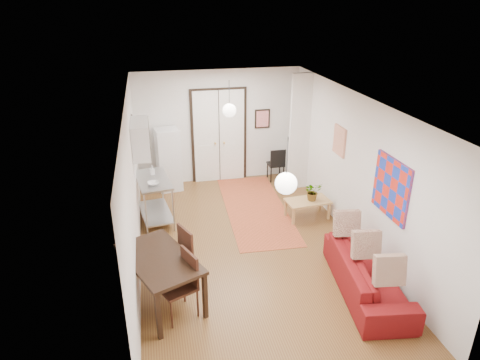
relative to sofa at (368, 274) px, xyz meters
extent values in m
plane|color=brown|center=(-1.59, 1.70, -0.33)|extent=(7.00, 7.00, 0.00)
cube|color=white|center=(-1.59, 1.70, 2.57)|extent=(4.20, 7.00, 0.02)
cube|color=silver|center=(-1.59, 5.20, 1.12)|extent=(4.20, 0.02, 2.90)
cube|color=silver|center=(-1.59, -1.80, 1.12)|extent=(4.20, 0.02, 2.90)
cube|color=silver|center=(-3.69, 1.70, 1.12)|extent=(0.02, 7.00, 2.90)
cube|color=silver|center=(0.51, 1.70, 1.12)|extent=(0.02, 7.00, 2.90)
cube|color=white|center=(-1.59, 5.15, 0.87)|extent=(1.44, 0.06, 2.50)
cube|color=silver|center=(0.26, 4.25, 1.12)|extent=(0.50, 0.10, 2.90)
cube|color=silver|center=(-3.51, 3.20, 1.57)|extent=(0.35, 1.00, 0.70)
cube|color=red|center=(0.48, 0.45, 1.32)|extent=(0.05, 1.00, 1.00)
cube|color=beige|center=(0.48, 2.50, 1.47)|extent=(0.05, 0.50, 0.60)
cube|color=red|center=(-0.44, 5.17, 1.27)|extent=(0.40, 0.03, 0.50)
cube|color=olive|center=(-3.66, 3.70, 1.62)|extent=(0.03, 0.44, 0.54)
sphere|color=silver|center=(-1.59, 3.70, 1.92)|extent=(0.30, 0.30, 0.30)
cylinder|color=black|center=(-1.59, 3.70, 2.32)|extent=(0.01, 0.01, 0.50)
sphere|color=silver|center=(-1.59, -0.30, 1.92)|extent=(0.30, 0.30, 0.30)
cylinder|color=black|center=(-1.59, -0.30, 2.32)|extent=(0.01, 0.01, 0.50)
cube|color=#C14E30|center=(-1.07, 3.29, -0.33)|extent=(1.50, 3.64, 0.01)
imported|color=maroon|center=(0.00, 0.00, 0.00)|extent=(2.36, 1.19, 0.66)
cube|color=tan|center=(-0.06, 2.64, 0.07)|extent=(0.99, 0.61, 0.04)
cube|color=tan|center=(-0.48, 2.43, -0.14)|extent=(0.06, 0.06, 0.38)
cube|color=tan|center=(0.36, 2.43, -0.14)|extent=(0.06, 0.06, 0.38)
cube|color=tan|center=(-0.48, 2.85, -0.14)|extent=(0.06, 0.06, 0.38)
cube|color=tan|center=(0.36, 2.85, -0.14)|extent=(0.06, 0.06, 0.38)
imported|color=#2A5D29|center=(0.04, 2.64, 0.30)|extent=(0.35, 0.40, 0.41)
cube|color=#A2A5A7|center=(-3.34, 3.23, 0.63)|extent=(0.81, 1.36, 0.04)
cube|color=#A2A5A7|center=(-3.34, 3.23, -0.14)|extent=(0.77, 1.32, 0.03)
cylinder|color=#A2A5A7|center=(-3.62, 2.62, 0.15)|extent=(0.04, 0.04, 0.96)
cylinder|color=#A2A5A7|center=(-3.06, 2.62, 0.15)|extent=(0.04, 0.04, 0.96)
cylinder|color=#A2A5A7|center=(-3.62, 3.83, 0.15)|extent=(0.04, 0.04, 0.96)
cylinder|color=#A2A5A7|center=(-3.06, 3.83, 0.15)|extent=(0.04, 0.04, 0.96)
imported|color=beige|center=(-3.34, 2.93, 0.68)|extent=(0.28, 0.28, 0.06)
imported|color=teal|center=(-3.34, 3.48, 0.76)|extent=(0.11, 0.11, 0.20)
cube|color=silver|center=(-2.93, 4.85, 0.46)|extent=(0.63, 0.63, 1.57)
cube|color=black|center=(-3.34, 0.43, 0.49)|extent=(1.41, 1.75, 0.05)
cube|color=black|center=(-3.72, -0.28, 0.06)|extent=(0.09, 0.09, 0.79)
cube|color=black|center=(-2.96, -0.28, 0.06)|extent=(0.09, 0.09, 0.79)
cube|color=black|center=(-3.72, 1.15, 0.06)|extent=(0.09, 0.09, 0.79)
cube|color=black|center=(-2.96, 1.15, 0.06)|extent=(0.09, 0.09, 0.79)
cube|color=#3C1C13|center=(-3.11, 0.78, 0.17)|extent=(0.65, 0.64, 0.04)
cube|color=#3C1C13|center=(-3.11, 1.02, 0.46)|extent=(0.23, 0.46, 0.53)
cylinder|color=#3C1C13|center=(-3.32, 0.56, -0.08)|extent=(0.03, 0.03, 0.50)
cylinder|color=#3C1C13|center=(-2.90, 0.56, -0.08)|extent=(0.03, 0.03, 0.50)
cylinder|color=#3C1C13|center=(-3.32, 1.01, -0.08)|extent=(0.03, 0.03, 0.50)
cylinder|color=#3C1C13|center=(-2.90, 1.01, -0.08)|extent=(0.03, 0.03, 0.50)
cube|color=#3C1C13|center=(-3.11, 0.08, 0.17)|extent=(0.65, 0.64, 0.04)
cube|color=#3C1C13|center=(-3.11, 0.32, 0.46)|extent=(0.23, 0.46, 0.53)
cylinder|color=#3C1C13|center=(-3.32, -0.14, -0.08)|extent=(0.03, 0.03, 0.50)
cylinder|color=#3C1C13|center=(-2.90, -0.14, -0.08)|extent=(0.03, 0.03, 0.50)
cylinder|color=#3C1C13|center=(-3.32, 0.31, -0.08)|extent=(0.03, 0.03, 0.50)
cylinder|color=#3C1C13|center=(-2.90, 0.31, -0.08)|extent=(0.03, 0.03, 0.50)
cube|color=black|center=(-0.14, 4.85, 0.10)|extent=(0.41, 0.41, 0.04)
cube|color=black|center=(-0.14, 5.03, 0.34)|extent=(0.41, 0.04, 0.43)
cylinder|color=black|center=(-0.31, 4.67, -0.11)|extent=(0.03, 0.03, 0.43)
cylinder|color=black|center=(0.04, 4.67, -0.11)|extent=(0.03, 0.03, 0.43)
cylinder|color=black|center=(-0.31, 5.02, -0.11)|extent=(0.03, 0.03, 0.43)
cylinder|color=black|center=(0.04, 5.02, -0.11)|extent=(0.03, 0.03, 0.43)
camera|label=1|loc=(-3.29, -5.26, 4.24)|focal=32.00mm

